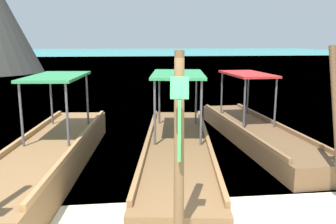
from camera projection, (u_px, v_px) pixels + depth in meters
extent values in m
plane|color=teal|center=(131.00, 56.00, 64.59)|extent=(120.00, 120.00, 0.00)
cube|color=brown|center=(50.00, 158.00, 7.40)|extent=(1.92, 6.63, 0.61)
cube|color=#9F7246|center=(19.00, 142.00, 7.32)|extent=(0.66, 5.99, 0.10)
cube|color=#9F7246|center=(78.00, 141.00, 7.34)|extent=(0.66, 5.99, 0.10)
cylinder|color=#4C4C51|center=(21.00, 115.00, 7.04)|extent=(0.05, 0.05, 1.27)
cylinder|color=#4C4C51|center=(67.00, 115.00, 7.06)|extent=(0.05, 0.05, 1.27)
cylinder|color=#4C4C51|center=(51.00, 99.00, 8.96)|extent=(0.05, 0.05, 1.27)
cylinder|color=#4C4C51|center=(87.00, 99.00, 8.98)|extent=(0.05, 0.05, 1.27)
cube|color=#2D844C|center=(56.00, 77.00, 7.88)|extent=(1.30, 2.26, 0.06)
cube|color=brown|center=(178.00, 154.00, 7.84)|extent=(2.32, 6.88, 0.50)
cube|color=brown|center=(148.00, 140.00, 7.80)|extent=(0.94, 6.16, 0.10)
cube|color=brown|center=(208.00, 141.00, 7.77)|extent=(0.94, 6.16, 0.10)
cylinder|color=brown|center=(179.00, 141.00, 4.16)|extent=(0.21, 0.68, 2.10)
cube|color=green|center=(180.00, 88.00, 3.86)|extent=(0.21, 0.15, 0.25)
cube|color=green|center=(179.00, 130.00, 3.93)|extent=(0.04, 0.08, 0.70)
cylinder|color=#4C4C51|center=(155.00, 113.00, 7.50)|extent=(0.06, 0.06, 1.39)
cylinder|color=#4C4C51|center=(201.00, 113.00, 7.48)|extent=(0.06, 0.06, 1.39)
cylinder|color=#4C4C51|center=(159.00, 98.00, 9.48)|extent=(0.06, 0.06, 1.39)
cylinder|color=#4C4C51|center=(196.00, 98.00, 9.46)|extent=(0.06, 0.06, 1.39)
cube|color=#2D844C|center=(178.00, 74.00, 8.34)|extent=(1.48, 2.37, 0.06)
cube|color=brown|center=(256.00, 135.00, 9.51)|extent=(1.51, 6.34, 0.45)
cube|color=brown|center=(236.00, 126.00, 9.37)|extent=(0.36, 5.78, 0.10)
cube|color=brown|center=(276.00, 124.00, 9.55)|extent=(0.36, 5.78, 0.10)
cylinder|color=brown|center=(336.00, 110.00, 6.10)|extent=(0.15, 0.65, 2.19)
cylinder|color=#4C4C51|center=(244.00, 104.00, 9.12)|extent=(0.05, 0.05, 1.29)
cylinder|color=#4C4C51|center=(275.00, 103.00, 9.26)|extent=(0.05, 0.05, 1.29)
cylinder|color=#4C4C51|center=(222.00, 94.00, 10.95)|extent=(0.05, 0.05, 1.29)
cylinder|color=#4C4C51|center=(248.00, 93.00, 11.08)|extent=(0.05, 0.05, 1.29)
cube|color=#AD2323|center=(247.00, 74.00, 9.97)|extent=(1.13, 2.13, 0.06)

